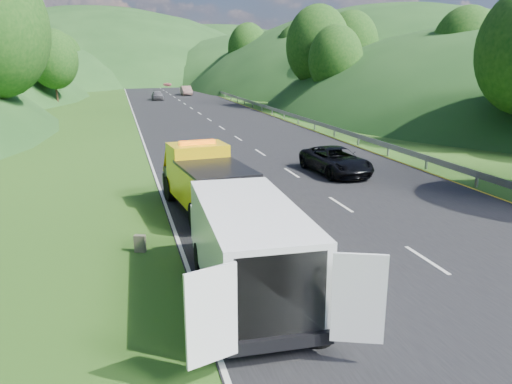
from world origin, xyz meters
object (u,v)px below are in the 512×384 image
object	(u,v)px
child	(241,274)
worker	(363,334)
white_van	(248,245)
suitcase	(140,243)
tow_truck	(206,179)
woman	(213,238)
spare_tire	(316,341)
passing_suv	(335,174)

from	to	relation	value
child	worker	bearing A→B (deg)	-14.67
white_van	suitcase	bearing A→B (deg)	125.52
tow_truck	woman	distance (m)	3.32
worker	spare_tire	distance (m)	1.08
white_van	child	size ratio (longest dim) A/B	6.99
child	worker	size ratio (longest dim) A/B	0.58
tow_truck	woman	xyz separation A→B (m)	(-0.32, -3.04, -1.28)
suitcase	spare_tire	xyz separation A→B (m)	(3.33, -6.13, -0.27)
suitcase	woman	bearing A→B (deg)	14.02
tow_truck	white_van	xyz separation A→B (m)	(-0.25, -7.39, 0.09)
spare_tire	worker	bearing A→B (deg)	-1.99
tow_truck	white_van	bearing A→B (deg)	-98.39
white_van	spare_tire	size ratio (longest dim) A/B	9.48
white_van	woman	bearing A→B (deg)	93.15
child	suitcase	xyz separation A→B (m)	(-2.60, 2.42, 0.27)
suitcase	passing_suv	bearing A→B (deg)	39.07
tow_truck	passing_suv	distance (m)	8.99
tow_truck	white_van	distance (m)	7.40
white_van	passing_suv	size ratio (longest dim) A/B	1.42
worker	suitcase	distance (m)	7.59
tow_truck	suitcase	distance (m)	4.65
suitcase	spare_tire	bearing A→B (deg)	-61.50
white_van	child	bearing A→B (deg)	86.42
child	worker	world-z (taller)	worker
passing_suv	worker	bearing A→B (deg)	-116.25
tow_truck	worker	xyz separation A→B (m)	(1.69, -9.81, -1.28)
suitcase	passing_suv	xyz separation A→B (m)	(10.27, 8.34, -0.27)
white_van	woman	size ratio (longest dim) A/B	4.34
woman	white_van	bearing A→B (deg)	167.93
woman	passing_suv	distance (m)	11.04
tow_truck	spare_tire	size ratio (longest dim) A/B	8.67
woman	child	xyz separation A→B (m)	(0.21, -3.02, 0.00)
white_van	woman	world-z (taller)	white_van
passing_suv	child	bearing A→B (deg)	-129.71
tow_truck	suitcase	size ratio (longest dim) A/B	11.61
white_van	woman	distance (m)	4.56
suitcase	spare_tire	world-z (taller)	suitcase
woman	passing_suv	world-z (taller)	woman
woman	suitcase	bearing A→B (deg)	90.99
child	passing_suv	bearing A→B (deg)	104.11
tow_truck	white_van	size ratio (longest dim) A/B	0.91
child	white_van	bearing A→B (deg)	-46.19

